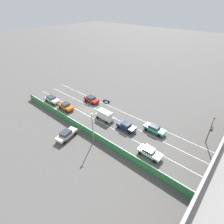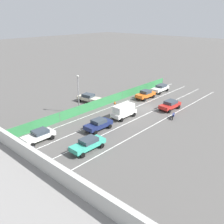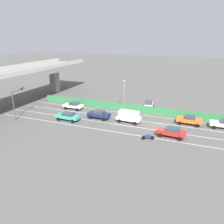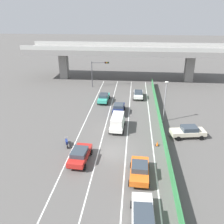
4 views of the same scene
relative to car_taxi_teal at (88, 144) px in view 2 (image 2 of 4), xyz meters
The scene contains 18 objects.
ground_plane 17.19m from the car_taxi_teal, 79.18° to the right, with size 300.00×300.00×0.00m, color #565451.
lane_line_left_edge 10.64m from the car_taxi_teal, 99.76° to the right, with size 0.14×48.83×0.01m, color silver.
lane_line_mid_left 10.60m from the car_taxi_teal, 81.57° to the right, with size 0.14×48.83×0.01m, color silver.
lane_line_mid_right 11.57m from the car_taxi_teal, 64.89° to the right, with size 0.14×48.83×0.01m, color silver.
lane_line_right_edge 13.34m from the car_taxi_teal, 51.73° to the right, with size 0.14×48.83×0.01m, color silver.
green_fence 14.22m from the car_taxi_teal, 47.33° to the right, with size 0.10×44.93×1.56m.
car_taxi_teal is the anchor object (origin of this frame).
car_sedan_navy 5.86m from the car_taxi_teal, 57.47° to the right, with size 2.06×4.28×1.59m.
car_van_white 11.41m from the car_taxi_teal, 72.68° to the right, with size 2.19×4.48×2.17m.
car_hatchback_white 27.93m from the car_taxi_teal, 76.19° to the right, with size 2.06×4.68×1.56m.
car_taxi_orange 22.26m from the car_taxi_teal, 73.14° to the right, with size 2.19×4.38×1.66m.
car_sedan_red 19.14m from the car_taxi_teal, 90.72° to the right, with size 2.28×4.47×1.57m.
car_sedan_white 6.99m from the car_taxi_teal, 22.64° to the left, with size 2.00×4.28×1.52m.
motorcycle 16.19m from the car_taxi_teal, 99.56° to the right, with size 0.90×1.85×0.93m.
parked_sedan_cream 17.92m from the car_taxi_teal, 43.16° to the right, with size 4.84×2.61×1.62m.
traffic_light 10.16m from the car_taxi_teal, 104.85° to the left, with size 3.85×0.82×5.72m.
street_lamp 13.09m from the car_taxi_teal, 36.05° to the right, with size 0.60×0.36×6.43m.
traffic_cone 17.28m from the car_taxi_teal, 59.34° to the right, with size 0.47×0.47×0.61m.
Camera 2 is at (-23.20, 34.60, 15.40)m, focal length 39.81 mm.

